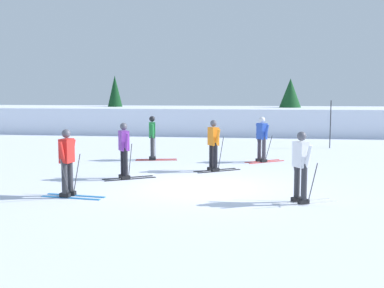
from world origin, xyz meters
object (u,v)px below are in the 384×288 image
(trail_marker_pole, at_px, (330,124))
(conifer_far_left, at_px, (290,100))
(skier_blue, at_px, (262,138))
(skier_purple, at_px, (124,149))
(conifer_far_right, at_px, (115,98))
(skier_red, at_px, (67,161))
(skier_orange, at_px, (214,144))
(skier_green, at_px, (152,137))
(skier_white, at_px, (301,165))

(trail_marker_pole, height_order, conifer_far_left, conifer_far_left)
(skier_blue, relative_size, conifer_far_left, 0.49)
(skier_purple, relative_size, trail_marker_pole, 0.76)
(skier_purple, xyz_separation_m, conifer_far_right, (-5.90, 18.25, 1.30))
(skier_red, height_order, skier_orange, same)
(skier_green, height_order, conifer_far_left, conifer_far_left)
(skier_green, bearing_deg, skier_red, -95.73)
(trail_marker_pole, bearing_deg, skier_purple, -128.86)
(trail_marker_pole, bearing_deg, skier_red, -124.56)
(skier_orange, xyz_separation_m, trail_marker_pole, (4.82, 7.33, 0.21))
(skier_white, xyz_separation_m, skier_blue, (-0.87, 6.64, -0.00))
(skier_purple, height_order, skier_green, same)
(skier_red, distance_m, skier_green, 6.72)
(skier_red, xyz_separation_m, conifer_far_left, (6.77, 20.71, 1.18))
(skier_green, distance_m, conifer_far_right, 15.38)
(conifer_far_left, distance_m, conifer_far_right, 11.95)
(skier_red, relative_size, skier_orange, 1.00)
(skier_red, relative_size, trail_marker_pole, 0.76)
(trail_marker_pole, distance_m, conifer_far_right, 16.13)
(skier_blue, distance_m, conifer_far_left, 14.17)
(skier_white, bearing_deg, skier_green, 127.52)
(skier_red, height_order, skier_green, same)
(skier_green, height_order, trail_marker_pole, trail_marker_pole)
(skier_orange, bearing_deg, skier_green, 138.62)
(skier_white, distance_m, skier_orange, 4.97)
(skier_white, xyz_separation_m, conifer_far_left, (1.04, 20.63, 1.18))
(skier_red, relative_size, skier_blue, 1.00)
(skier_white, xyz_separation_m, conifer_far_right, (-10.91, 20.76, 1.30))
(skier_purple, height_order, conifer_far_right, conifer_far_right)
(conifer_far_right, bearing_deg, skier_green, -67.58)
(trail_marker_pole, bearing_deg, skier_orange, -123.32)
(skier_purple, relative_size, skier_green, 1.00)
(trail_marker_pole, relative_size, conifer_far_right, 0.60)
(skier_orange, relative_size, conifer_far_right, 0.45)
(skier_white, relative_size, skier_green, 1.00)
(skier_purple, relative_size, conifer_far_left, 0.49)
(skier_purple, distance_m, trail_marker_pole, 11.73)
(skier_purple, relative_size, skier_blue, 1.00)
(skier_red, height_order, skier_blue, same)
(skier_orange, xyz_separation_m, skier_green, (-2.59, 2.28, -0.00))
(skier_white, bearing_deg, skier_purple, 153.41)
(trail_marker_pole, relative_size, conifer_far_left, 0.64)
(skier_purple, xyz_separation_m, trail_marker_pole, (7.36, 9.13, 0.21))
(skier_red, bearing_deg, skier_orange, 53.45)
(skier_white, height_order, conifer_far_left, conifer_far_left)
(skier_red, distance_m, conifer_far_left, 21.82)
(skier_white, bearing_deg, conifer_far_left, 87.12)
(skier_purple, distance_m, skier_red, 2.70)
(skier_white, relative_size, trail_marker_pole, 0.76)
(conifer_far_left, bearing_deg, conifer_far_right, 179.34)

